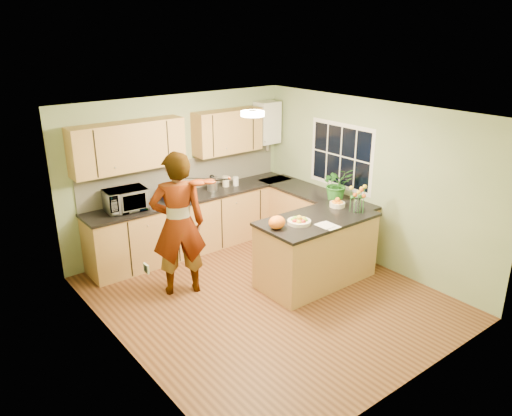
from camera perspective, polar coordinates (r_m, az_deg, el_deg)
floor at (r=6.93m, az=1.20°, el=-10.12°), size 4.50×4.50×0.00m
ceiling at (r=6.06m, az=1.37°, el=10.74°), size 4.00×4.50×0.02m
wall_back at (r=8.17m, az=-8.78°, el=3.98°), size 4.00×0.02×2.50m
wall_front at (r=5.01m, az=17.93°, el=-7.51°), size 4.00×0.02×2.50m
wall_left at (r=5.44m, az=-15.33°, el=-4.93°), size 0.02×4.50×2.50m
wall_right at (r=7.74m, az=12.84°, el=2.82°), size 0.02×4.50×2.50m
back_counter at (r=8.22m, az=-6.85°, el=-1.57°), size 3.64×0.62×0.94m
right_counter at (r=8.32m, az=6.61°, el=-1.27°), size 0.62×2.24×0.94m
splashback at (r=8.21m, az=-8.10°, el=3.75°), size 3.60×0.02×0.52m
upper_cabinets at (r=7.79m, az=-9.52°, el=7.72°), size 3.20×0.34×0.70m
boiler at (r=8.82m, az=1.29°, el=9.73°), size 0.40×0.30×0.86m
window_right at (r=8.03m, az=9.68°, el=5.88°), size 0.01×1.30×1.05m
light_switch at (r=4.93m, az=-12.42°, el=-6.76°), size 0.02×0.09×0.09m
ceiling_lamp at (r=6.30m, az=-0.39°, el=10.75°), size 0.30×0.30×0.07m
peninsula_island at (r=7.17m, az=6.89°, el=-4.75°), size 1.71×0.87×0.98m
fruit_dish at (r=6.73m, az=4.96°, el=-1.43°), size 0.32×0.32×0.11m
orange_bowl at (r=7.43m, az=9.28°, el=0.57°), size 0.23×0.23×0.13m
flower_vase at (r=7.18m, az=11.57°, el=1.75°), size 0.24×0.24×0.45m
orange_bag at (r=6.53m, az=2.41°, el=-1.65°), size 0.29×0.27×0.18m
papers at (r=6.72m, az=8.25°, el=-1.99°), size 0.21×0.29×0.01m
violinist at (r=6.72m, az=-8.88°, el=-1.86°), size 0.85×0.72×2.00m
violin at (r=6.44m, az=-6.65°, el=2.92°), size 0.58×0.51×0.15m
microwave at (r=7.50m, az=-14.65°, el=0.91°), size 0.62×0.44×0.32m
blue_box at (r=7.83m, az=-9.42°, el=1.76°), size 0.30×0.22×0.23m
kettle at (r=8.20m, az=-5.04°, el=2.87°), size 0.17×0.17×0.31m
jar_cream at (r=8.40m, az=-3.48°, el=3.06°), size 0.13×0.13×0.18m
jar_white at (r=8.44m, az=-2.33°, el=3.08°), size 0.10×0.10×0.15m
potted_plant at (r=7.78m, az=9.25°, el=2.75°), size 0.59×0.56×0.52m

